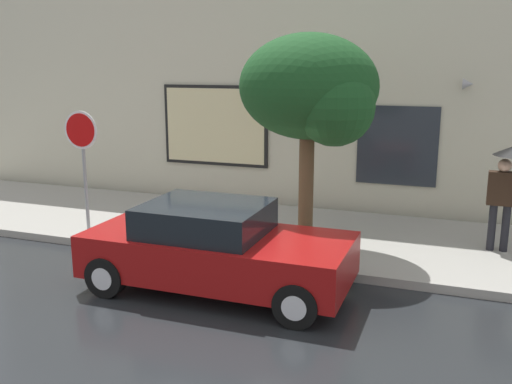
# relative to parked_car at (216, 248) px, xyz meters

# --- Properties ---
(ground_plane) EXTENTS (60.00, 60.00, 0.00)m
(ground_plane) POSITION_rel_parked_car_xyz_m (-0.03, 0.04, -0.69)
(ground_plane) COLOR black
(sidewalk) EXTENTS (20.00, 4.00, 0.15)m
(sidewalk) POSITION_rel_parked_car_xyz_m (-0.03, 3.04, -0.61)
(sidewalk) COLOR gray
(sidewalk) RESTS_ON ground
(building_facade) EXTENTS (20.00, 0.67, 7.00)m
(building_facade) POSITION_rel_parked_car_xyz_m (-0.04, 5.54, 2.79)
(building_facade) COLOR beige
(building_facade) RESTS_ON ground
(parked_car) EXTENTS (4.14, 1.91, 1.39)m
(parked_car) POSITION_rel_parked_car_xyz_m (0.00, 0.00, 0.00)
(parked_car) COLOR maroon
(parked_car) RESTS_ON ground
(fire_hydrant) EXTENTS (0.30, 0.44, 0.71)m
(fire_hydrant) POSITION_rel_parked_car_xyz_m (-1.05, 2.06, -0.20)
(fire_hydrant) COLOR red
(fire_hydrant) RESTS_ON sidewalk
(street_tree) EXTENTS (2.52, 2.14, 3.91)m
(street_tree) POSITION_rel_parked_car_xyz_m (0.96, 2.17, 2.34)
(street_tree) COLOR #4C3823
(street_tree) RESTS_ON sidewalk
(stop_sign) EXTENTS (0.76, 0.10, 2.47)m
(stop_sign) POSITION_rel_parked_car_xyz_m (-3.61, 1.59, 1.20)
(stop_sign) COLOR gray
(stop_sign) RESTS_ON sidewalk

